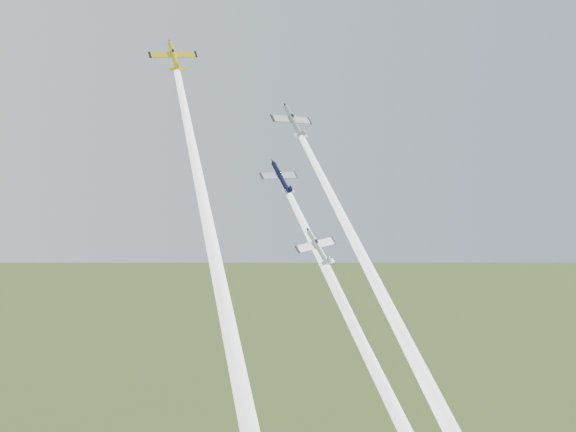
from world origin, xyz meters
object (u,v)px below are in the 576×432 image
(plane_yellow, at_px, (174,56))
(plane_navy, at_px, (281,178))
(plane_silver_right, at_px, (294,121))
(plane_silver_low, at_px, (318,247))

(plane_yellow, distance_m, plane_navy, 24.02)
(plane_yellow, height_order, plane_navy, plane_yellow)
(plane_yellow, bearing_deg, plane_silver_right, 7.38)
(plane_navy, relative_size, plane_silver_low, 1.03)
(plane_silver_right, bearing_deg, plane_yellow, 168.97)
(plane_yellow, xyz_separation_m, plane_silver_right, (20.45, -1.16, -8.61))
(plane_navy, xyz_separation_m, plane_silver_low, (-0.69, -10.76, -9.95))
(plane_navy, height_order, plane_silver_low, plane_navy)
(plane_yellow, height_order, plane_silver_low, plane_yellow)
(plane_navy, bearing_deg, plane_silver_low, -102.46)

